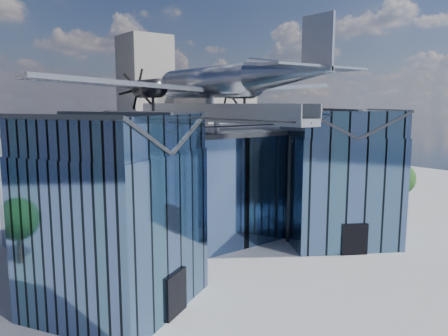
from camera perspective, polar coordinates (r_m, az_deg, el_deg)
ground_plane at (r=35.09m, az=2.02°, el=-12.10°), size 120.00×120.00×0.00m
museum at (r=38.14m, az=-3.48°, el=-1.79°), size 32.88×24.50×17.60m
bg_towers at (r=79.12m, az=-21.00°, el=6.25°), size 77.00×24.50×26.00m
tree_plaza_e at (r=52.79m, az=21.85°, el=-1.32°), size 4.44×4.44×5.76m
tree_side_e at (r=64.78m, az=16.48°, el=0.73°), size 3.87×3.87×5.87m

